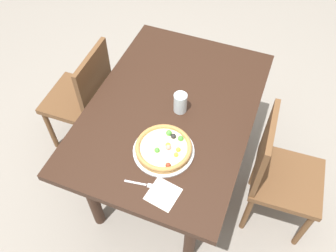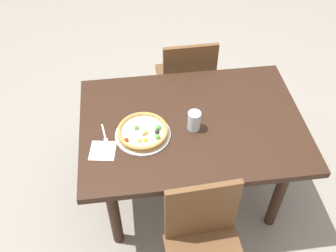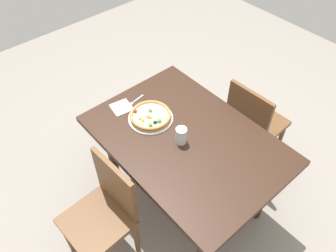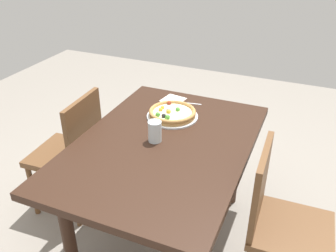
# 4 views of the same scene
# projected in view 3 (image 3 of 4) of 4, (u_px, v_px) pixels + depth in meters

# --- Properties ---
(ground_plane) EXTENTS (6.00, 6.00, 0.00)m
(ground_plane) POSITION_uv_depth(u_px,v_px,m) (183.00, 195.00, 2.77)
(ground_plane) COLOR gray
(dining_table) EXTENTS (1.32, 0.92, 0.72)m
(dining_table) POSITION_uv_depth(u_px,v_px,m) (186.00, 147.00, 2.31)
(dining_table) COLOR #331E14
(dining_table) RESTS_ON ground
(chair_near) EXTENTS (0.41, 0.41, 0.86)m
(chair_near) POSITION_uv_depth(u_px,v_px,m) (253.00, 122.00, 2.69)
(chair_near) COLOR brown
(chair_near) RESTS_ON ground
(chair_far) EXTENTS (0.42, 0.42, 0.86)m
(chair_far) POSITION_uv_depth(u_px,v_px,m) (104.00, 212.00, 2.14)
(chair_far) COLOR brown
(chair_far) RESTS_ON ground
(plate) EXTENTS (0.32, 0.32, 0.01)m
(plate) POSITION_uv_depth(u_px,v_px,m) (151.00, 118.00, 2.36)
(plate) COLOR silver
(plate) RESTS_ON dining_table
(pizza) EXTENTS (0.29, 0.29, 0.05)m
(pizza) POSITION_uv_depth(u_px,v_px,m) (150.00, 116.00, 2.34)
(pizza) COLOR #B78447
(pizza) RESTS_ON plate
(fork) EXTENTS (0.04, 0.17, 0.00)m
(fork) POSITION_uv_depth(u_px,v_px,m) (134.00, 102.00, 2.48)
(fork) COLOR silver
(fork) RESTS_ON dining_table
(drinking_glass) EXTENTS (0.08, 0.08, 0.12)m
(drinking_glass) POSITION_uv_depth(u_px,v_px,m) (181.00, 135.00, 2.18)
(drinking_glass) COLOR silver
(drinking_glass) RESTS_ON dining_table
(napkin) EXTENTS (0.16, 0.16, 0.00)m
(napkin) POSITION_uv_depth(u_px,v_px,m) (121.00, 107.00, 2.44)
(napkin) COLOR white
(napkin) RESTS_ON dining_table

